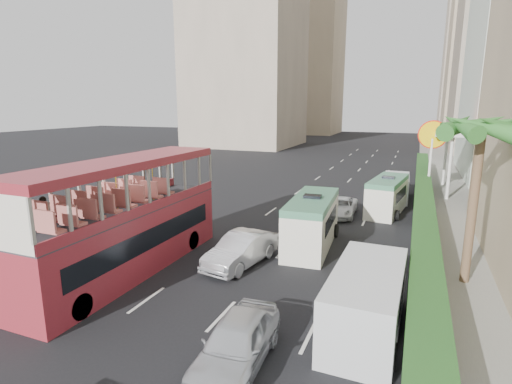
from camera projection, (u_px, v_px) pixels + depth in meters
The scene contains 17 objects.
ground_plane at pixel (253, 294), 15.80m from camera, with size 200.00×200.00×0.00m, color black.
double_decker_bus at pixel (127, 217), 17.45m from camera, with size 2.50×11.00×5.06m, color maroon.
car_silver_lane_a at pixel (241, 265), 18.69m from camera, with size 1.57×4.49×1.48m, color silver.
car_silver_lane_b at pixel (237, 365), 11.48m from camera, with size 1.70×4.23×1.44m, color silver.
van_asset at pixel (340, 215), 27.01m from camera, with size 1.94×4.21×1.17m, color silver.
minibus_near at pixel (312, 222), 20.85m from camera, with size 1.98×5.94×2.63m, color silver.
minibus_far at pixel (387, 196), 27.44m from camera, with size 1.82×5.45×2.42m, color silver.
panel_van_near at pixel (366, 301), 13.02m from camera, with size 2.12×5.31×2.12m, color silver.
panel_van_far at pixel (396, 187), 31.56m from camera, with size 1.88×4.70×1.88m, color silver.
sidewalk at pixel (456, 189), 35.13m from camera, with size 6.00×120.00×0.18m, color #99968C.
kerb_wall at pixel (422, 209), 26.06m from camera, with size 0.30×44.00×1.00m, color silver.
hedge at pixel (423, 196), 25.88m from camera, with size 1.10×44.00×0.70m, color #2D6626.
palm_tree at pixel (473, 206), 15.84m from camera, with size 0.36×0.36×6.40m, color brown.
shell_station at pixel (475, 162), 32.38m from camera, with size 6.50×8.00×5.50m, color silver.
tower_far_a at pixel (489, 29), 79.13m from camera, with size 14.00×14.00×44.00m, color tan.
tower_far_b at pixel (475, 53), 99.48m from camera, with size 14.00×14.00×40.00m, color tan.
tower_left_b at pixel (308, 41), 100.43m from camera, with size 16.00×16.00×46.00m, color tan.
Camera 1 is at (5.55, -13.46, 7.33)m, focal length 28.00 mm.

